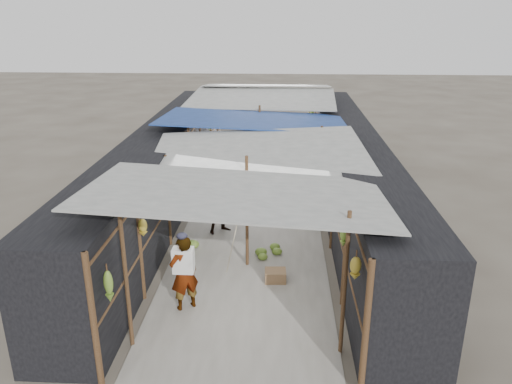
% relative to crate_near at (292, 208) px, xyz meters
% --- Properties ---
extents(ground, '(80.00, 80.00, 0.00)m').
position_rel_crate_near_xyz_m(ground, '(-1.08, -6.14, -0.17)').
color(ground, '#6B6356').
rests_on(ground, ground).
extents(aisle_slab, '(3.60, 16.00, 0.02)m').
position_rel_crate_near_xyz_m(aisle_slab, '(-1.08, 0.36, -0.16)').
color(aisle_slab, '#9E998E').
rests_on(aisle_slab, ground).
extents(stall_left, '(1.40, 15.00, 2.30)m').
position_rel_crate_near_xyz_m(stall_left, '(-3.78, 0.36, 0.98)').
color(stall_left, black).
rests_on(stall_left, ground).
extents(stall_right, '(1.40, 15.00, 2.30)m').
position_rel_crate_near_xyz_m(stall_right, '(1.62, 0.36, 0.98)').
color(stall_right, black).
rests_on(stall_right, ground).
extents(crate_near, '(0.63, 0.55, 0.33)m').
position_rel_crate_near_xyz_m(crate_near, '(0.00, 0.00, 0.00)').
color(crate_near, '#956E4C').
rests_on(crate_near, ground).
extents(crate_mid, '(0.47, 0.38, 0.27)m').
position_rel_crate_near_xyz_m(crate_mid, '(-0.43, -3.84, -0.03)').
color(crate_mid, '#956E4C').
rests_on(crate_mid, ground).
extents(crate_back, '(0.51, 0.44, 0.29)m').
position_rel_crate_near_xyz_m(crate_back, '(-1.68, 1.00, -0.02)').
color(crate_back, '#956E4C').
rests_on(crate_back, ground).
extents(black_basin, '(0.56, 0.56, 0.17)m').
position_rel_crate_near_xyz_m(black_basin, '(0.62, 0.29, -0.08)').
color(black_basin, black).
rests_on(black_basin, ground).
extents(vendor_elderly, '(0.67, 0.62, 1.55)m').
position_rel_crate_near_xyz_m(vendor_elderly, '(-2.16, -4.95, 0.61)').
color(vendor_elderly, silver).
rests_on(vendor_elderly, ground).
extents(shopper_blue, '(0.93, 0.88, 1.52)m').
position_rel_crate_near_xyz_m(shopper_blue, '(-1.84, -1.34, 0.60)').
color(shopper_blue, '#1D4F91').
rests_on(shopper_blue, ground).
extents(vendor_seated, '(0.56, 0.71, 0.96)m').
position_rel_crate_near_xyz_m(vendor_seated, '(-0.08, 1.28, 0.31)').
color(vendor_seated, '#4B4741').
rests_on(vendor_seated, ground).
extents(market_canopy, '(5.62, 15.20, 2.77)m').
position_rel_crate_near_xyz_m(market_canopy, '(-1.05, 0.70, 2.25)').
color(market_canopy, brown).
rests_on(market_canopy, ground).
extents(hanging_bananas, '(3.94, 13.84, 0.84)m').
position_rel_crate_near_xyz_m(hanging_bananas, '(-1.07, 0.69, 1.51)').
color(hanging_bananas, olive).
rests_on(hanging_bananas, ground).
extents(floor_bananas, '(3.66, 7.81, 0.35)m').
position_rel_crate_near_xyz_m(floor_bananas, '(-0.93, 0.87, -0.01)').
color(floor_bananas, olive).
rests_on(floor_bananas, ground).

